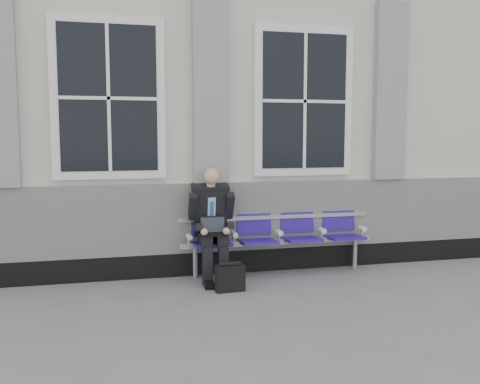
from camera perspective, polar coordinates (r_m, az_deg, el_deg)
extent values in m
plane|color=slate|center=(5.98, 8.30, -11.60)|extent=(70.00, 70.00, 0.00)
cube|color=beige|center=(9.04, 0.06, 7.95)|extent=(14.00, 4.00, 4.20)
cube|color=black|center=(7.27, 3.93, -7.11)|extent=(14.00, 0.10, 0.30)
cube|color=silver|center=(7.15, 3.99, -2.44)|extent=(14.00, 0.08, 0.90)
cube|color=gray|center=(6.85, -3.17, 11.03)|extent=(0.45, 0.14, 2.40)
cube|color=gray|center=(7.72, 15.70, 10.26)|extent=(0.45, 0.14, 2.40)
cube|color=white|center=(6.74, -13.85, 9.66)|extent=(1.35, 0.10, 1.95)
cube|color=black|center=(6.69, -13.85, 9.69)|extent=(1.15, 0.02, 1.75)
cube|color=white|center=(7.20, 6.77, 9.56)|extent=(1.35, 0.10, 1.95)
cube|color=black|center=(7.15, 6.91, 9.58)|extent=(1.15, 0.02, 1.75)
cube|color=#9EA0A3|center=(7.05, 4.09, -5.30)|extent=(2.60, 0.07, 0.07)
cube|color=#9EA0A3|center=(7.10, 3.81, -2.66)|extent=(2.60, 0.05, 0.05)
cylinder|color=#9EA0A3|center=(6.84, -4.80, -7.57)|extent=(0.06, 0.06, 0.39)
cylinder|color=#9EA0A3|center=(7.50, 12.15, -6.48)|extent=(0.06, 0.06, 0.39)
cube|color=#220D83|center=(6.74, -3.03, -5.55)|extent=(0.46, 0.42, 0.07)
cube|color=#220D83|center=(6.90, -3.37, -3.09)|extent=(0.46, 0.10, 0.40)
cube|color=#220D83|center=(6.88, 1.91, -5.31)|extent=(0.46, 0.42, 0.07)
cube|color=#220D83|center=(7.03, 1.45, -2.90)|extent=(0.46, 0.10, 0.40)
cube|color=#220D83|center=(7.06, 6.61, -5.04)|extent=(0.46, 0.42, 0.07)
cube|color=#220D83|center=(7.21, 6.06, -2.71)|extent=(0.46, 0.10, 0.40)
cube|color=#220D83|center=(7.29, 11.05, -4.77)|extent=(0.46, 0.42, 0.07)
cube|color=#220D83|center=(7.44, 10.41, -2.51)|extent=(0.46, 0.10, 0.40)
cylinder|color=white|center=(6.71, -5.44, -4.76)|extent=(0.07, 0.12, 0.07)
cylinder|color=white|center=(6.82, -0.60, -4.56)|extent=(0.07, 0.12, 0.07)
cylinder|color=white|center=(6.97, 4.22, -4.33)|extent=(0.07, 0.12, 0.07)
cylinder|color=white|center=(7.18, 8.79, -4.08)|extent=(0.07, 0.12, 0.07)
cylinder|color=white|center=(7.42, 12.94, -3.83)|extent=(0.07, 0.12, 0.07)
cube|color=black|center=(6.48, -3.40, -9.74)|extent=(0.11, 0.25, 0.09)
cube|color=black|center=(6.51, -1.71, -9.66)|extent=(0.11, 0.25, 0.09)
cube|color=black|center=(6.48, -3.48, -7.89)|extent=(0.12, 0.13, 0.47)
cube|color=black|center=(6.51, -1.80, -7.81)|extent=(0.12, 0.13, 0.47)
cube|color=black|center=(6.62, -3.76, -5.00)|extent=(0.15, 0.44, 0.13)
cube|color=black|center=(6.65, -2.12, -4.94)|extent=(0.15, 0.44, 0.13)
cube|color=black|center=(6.77, -3.20, -2.04)|extent=(0.41, 0.34, 0.61)
cube|color=#ABC7E1|center=(6.66, -3.06, -2.01)|extent=(0.10, 0.09, 0.34)
cube|color=#2262A1|center=(6.65, -3.04, -2.19)|extent=(0.05, 0.08, 0.28)
cube|color=black|center=(6.71, -3.18, 0.36)|extent=(0.47, 0.24, 0.14)
cylinder|color=#D5A785|center=(6.65, -3.12, 0.90)|extent=(0.11, 0.11, 0.10)
sphere|color=#D5A785|center=(6.59, -3.05, 1.68)|extent=(0.20, 0.20, 0.20)
cube|color=black|center=(6.64, -5.05, -1.55)|extent=(0.11, 0.28, 0.36)
cube|color=black|center=(6.70, -1.14, -1.45)|extent=(0.11, 0.28, 0.36)
cube|color=black|center=(6.51, -4.52, -3.75)|extent=(0.10, 0.30, 0.13)
cube|color=black|center=(6.56, -1.19, -3.64)|extent=(0.10, 0.30, 0.13)
sphere|color=#D5A785|center=(6.39, -3.85, -4.27)|extent=(0.09, 0.09, 0.09)
sphere|color=#D5A785|center=(6.43, -1.48, -4.19)|extent=(0.09, 0.09, 0.09)
cube|color=black|center=(6.49, -2.76, -4.53)|extent=(0.32, 0.23, 0.02)
cube|color=black|center=(6.58, -2.92, -3.49)|extent=(0.32, 0.10, 0.20)
cube|color=black|center=(6.58, -2.91, -3.50)|extent=(0.29, 0.08, 0.17)
cube|color=black|center=(6.29, -1.09, -9.20)|extent=(0.35, 0.17, 0.30)
cylinder|color=black|center=(6.25, -1.09, -7.70)|extent=(0.27, 0.07, 0.05)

